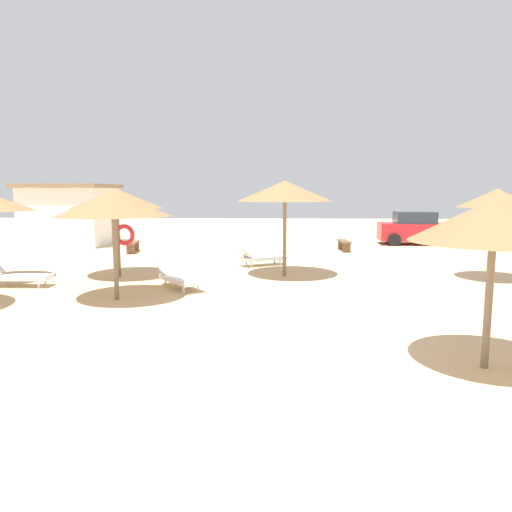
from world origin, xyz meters
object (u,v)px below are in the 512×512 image
at_px(parasol_5, 494,221).
at_px(bench_0, 344,244).
at_px(parasol_2, 285,191).
at_px(beach_cabana, 71,214).
at_px(parked_car, 417,229).
at_px(lounger_3, 179,277).
at_px(bench_1, 133,245).
at_px(parasol_7, 116,199).
at_px(parasol_3, 113,205).
at_px(lounger_4, 16,276).
at_px(parasol_6, 497,199).
at_px(lounger_2, 260,257).

relative_size(parasol_5, bench_0, 1.76).
xyz_separation_m(parasol_2, bench_0, (2.90, 6.72, -2.43)).
xyz_separation_m(parasol_2, beach_cabana, (-10.98, 8.83, -1.19)).
bearing_deg(parked_car, parasol_2, -126.34).
height_order(lounger_3, parked_car, parked_car).
bearing_deg(lounger_3, bench_1, 115.56).
bearing_deg(parked_car, parasol_7, -141.44).
xyz_separation_m(parasol_2, parasol_5, (3.05, -8.03, -0.45)).
relative_size(parasol_3, lounger_4, 1.55).
distance_m(parasol_7, bench_1, 6.60).
height_order(parasol_3, parked_car, parasol_3).
xyz_separation_m(parasol_6, lounger_4, (-14.41, -1.68, -2.23)).
height_order(parasol_5, parasol_7, parasol_7).
bearing_deg(parasol_6, parasol_5, -114.59).
bearing_deg(parasol_6, parasol_3, -163.72).
distance_m(lounger_3, parked_car, 15.55).
xyz_separation_m(parasol_3, bench_1, (-2.44, 9.34, -2.09)).
relative_size(lounger_3, bench_1, 1.22).
bearing_deg(lounger_2, beach_cabana, 146.59).
bearing_deg(parasol_6, lounger_3, -170.03).
distance_m(parasol_3, lounger_2, 7.07).
height_order(parasol_5, lounger_4, parasol_5).
relative_size(parasol_5, beach_cabana, 0.63).
distance_m(parasol_5, beach_cabana, 21.94).
height_order(bench_1, parked_car, parked_car).
xyz_separation_m(parasol_6, beach_cabana, (-17.52, 9.23, -0.96)).
distance_m(parked_car, beach_cabana, 18.12).
bearing_deg(parasol_2, parasol_3, -140.65).
distance_m(bench_0, beach_cabana, 14.10).
relative_size(parasol_6, bench_1, 1.86).
height_order(lounger_2, bench_1, lounger_2).
bearing_deg(bench_1, lounger_4, -97.67).
height_order(bench_0, beach_cabana, beach_cabana).
bearing_deg(bench_0, parasol_3, -125.23).
bearing_deg(parked_car, parasol_3, -130.92).
bearing_deg(parasol_3, lounger_3, 48.80).
bearing_deg(lounger_2, parked_car, 43.21).
relative_size(parasol_5, lounger_4, 1.43).
relative_size(parasol_3, beach_cabana, 0.68).
relative_size(parasol_2, parasol_5, 1.17).
relative_size(parasol_5, parasol_6, 0.94).
bearing_deg(parasol_7, lounger_2, 28.71).
bearing_deg(beach_cabana, parasol_2, -38.81).
bearing_deg(lounger_4, bench_0, 39.26).
xyz_separation_m(parasol_3, parasol_6, (10.92, 3.19, 0.12)).
height_order(parasol_2, parasol_7, parasol_2).
height_order(bench_0, parked_car, parked_car).
distance_m(parasol_2, bench_1, 9.24).
distance_m(parasol_3, parasol_6, 11.38).
relative_size(parasol_2, bench_0, 2.05).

